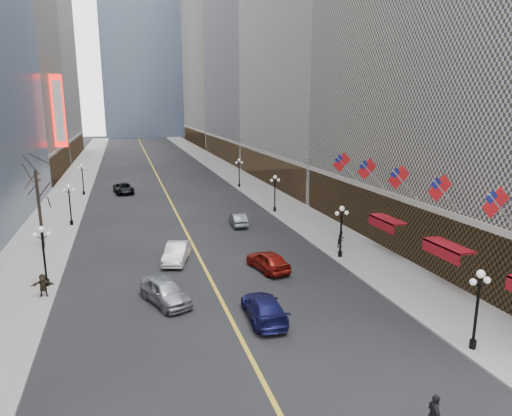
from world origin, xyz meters
TOP-DOWN VIEW (x-y plane):
  - sidewalk_east at (14.00, 70.00)m, footprint 6.00×230.00m
  - sidewalk_west at (-14.00, 70.00)m, footprint 6.00×230.00m
  - lane_line at (0.00, 80.00)m, footprint 0.25×200.00m
  - bldg_east_c at (29.88, 106.00)m, footprint 26.60×40.60m
  - bldg_east_d at (29.90, 149.00)m, footprint 26.60×46.60m
  - bldg_west_d at (-29.92, 121.00)m, footprint 26.60×38.60m
  - streetlamp_east_0 at (11.80, 14.00)m, footprint 1.26×0.44m
  - streetlamp_east_1 at (11.80, 30.00)m, footprint 1.26×0.44m
  - streetlamp_east_2 at (11.80, 48.00)m, footprint 1.26×0.44m
  - streetlamp_east_3 at (11.80, 66.00)m, footprint 1.26×0.44m
  - streetlamp_west_1 at (-11.80, 30.00)m, footprint 1.26×0.44m
  - streetlamp_west_2 at (-11.80, 48.00)m, footprint 1.26×0.44m
  - streetlamp_west_3 at (-11.80, 66.00)m, footprint 1.26×0.44m
  - flag_1 at (15.31, 17.00)m, footprint 2.87×0.12m
  - flag_2 at (15.31, 22.00)m, footprint 2.87×0.12m
  - flag_3 at (15.31, 27.00)m, footprint 2.87×0.12m
  - flag_4 at (15.31, 32.00)m, footprint 2.87×0.12m
  - flag_5 at (15.31, 37.00)m, footprint 2.87×0.12m
  - awning_b at (16.11, 22.00)m, footprint 1.40×4.00m
  - awning_c at (16.11, 30.00)m, footprint 1.40×4.00m
  - theatre_marquee at (-15.88, 80.00)m, footprint 2.00×0.55m
  - tree_west_far at (-13.50, 40.00)m, footprint 3.60×3.60m
  - car_nb_near at (-3.69, 24.90)m, footprint 3.62×5.28m
  - car_nb_mid at (-2.00, 33.05)m, footprint 3.05×5.19m
  - car_nb_far at (-6.14, 66.21)m, footprint 3.29×5.81m
  - car_sb_near at (2.00, 20.79)m, footprint 2.37×5.34m
  - car_sb_mid at (4.85, 28.97)m, footprint 2.88×5.07m
  - car_sb_far at (5.91, 43.12)m, footprint 1.72×4.29m
  - ped_east_walk at (13.06, 32.35)m, footprint 0.88×0.70m
  - ped_west_far at (-11.73, 28.05)m, footprint 1.52×0.52m
  - ped_crossing_a at (5.52, 9.00)m, footprint 0.80×1.20m

SIDE VIEW (x-z plane):
  - lane_line at x=0.00m, z-range 0.00..0.02m
  - sidewalk_east at x=14.00m, z-range 0.00..0.15m
  - sidewalk_west at x=-14.00m, z-range 0.00..0.15m
  - car_sb_far at x=5.91m, z-range 0.00..1.39m
  - car_sb_near at x=2.00m, z-range 0.00..1.52m
  - car_nb_far at x=-6.14m, z-range 0.00..1.53m
  - car_nb_mid at x=-2.00m, z-range 0.00..1.62m
  - car_sb_mid at x=4.85m, z-range 0.00..1.63m
  - car_nb_near at x=-3.69m, z-range 0.00..1.67m
  - ped_crossing_a at x=5.52m, z-range 0.00..1.87m
  - ped_east_walk at x=13.06m, z-range 0.15..1.74m
  - ped_west_far at x=-11.73m, z-range 0.15..1.76m
  - streetlamp_east_0 at x=11.80m, z-range 0.64..5.16m
  - streetlamp_east_1 at x=11.80m, z-range 0.64..5.16m
  - streetlamp_east_2 at x=11.80m, z-range 0.64..5.16m
  - streetlamp_east_3 at x=11.80m, z-range 0.64..5.16m
  - streetlamp_west_1 at x=-11.80m, z-range 0.64..5.16m
  - streetlamp_west_2 at x=-11.80m, z-range 0.64..5.16m
  - streetlamp_west_3 at x=-11.80m, z-range 0.64..5.16m
  - awning_b at x=16.11m, z-range 2.62..3.54m
  - awning_c at x=16.11m, z-range 2.62..3.54m
  - tree_west_far at x=-13.50m, z-range 2.28..10.20m
  - flag_1 at x=15.31m, z-range 5.85..8.72m
  - flag_2 at x=15.31m, z-range 5.85..8.72m
  - flag_3 at x=15.31m, z-range 5.85..8.72m
  - flag_4 at x=15.31m, z-range 5.85..8.72m
  - flag_5 at x=15.31m, z-range 5.85..8.72m
  - theatre_marquee at x=-15.88m, z-range 6.00..18.00m
  - bldg_east_c at x=29.88m, z-range -0.22..48.58m
  - bldg_east_d at x=29.90m, z-range -0.23..62.57m
  - bldg_west_d at x=-29.92m, z-range -0.23..72.57m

